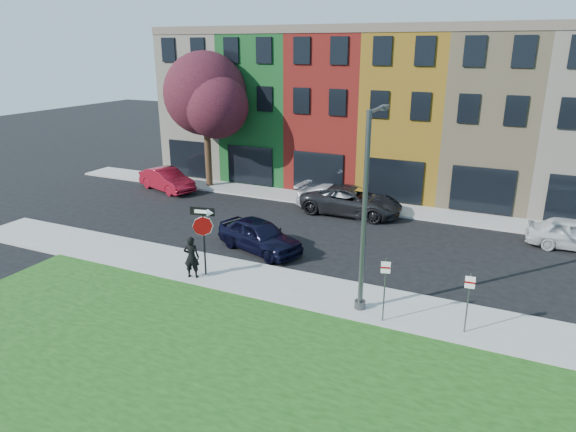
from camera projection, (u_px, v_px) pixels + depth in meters
The scene contains 15 objects.
ground at pixel (277, 329), 17.65m from camera, with size 120.00×120.00×0.00m, color black.
sidewalk_near at pixel (359, 302), 19.41m from camera, with size 40.00×3.00×0.12m, color gray.
sidewalk_far at pixel (341, 202), 31.73m from camera, with size 40.00×2.40×0.12m, color gray.
rowhouse_block at pixel (380, 111), 35.29m from camera, with size 30.00×10.12×10.00m.
stop_sign at pixel (203, 227), 20.96m from camera, with size 1.04×0.26×2.95m.
man at pixel (192, 257), 21.08m from camera, with size 0.75×0.61×1.78m, color black.
sedan_near at pixel (260, 235), 24.19m from camera, with size 4.87×3.19×1.54m, color black.
parked_car_red at pixel (167, 180), 34.35m from camera, with size 4.82×2.98×1.50m, color maroon.
parked_car_silver at pixel (339, 199), 29.91m from camera, with size 5.30×2.45×1.50m, color silver.
parked_car_dark at pixel (352, 201), 29.50m from camera, with size 5.78×2.67×1.60m, color black.
parked_car_white at pixel (576, 234), 24.41m from camera, with size 4.41×1.90×1.48m, color silver.
street_lamp at pixel (366, 212), 17.87m from camera, with size 0.40×2.58×7.19m.
parking_sign_a at pixel (385, 283), 17.50m from camera, with size 0.31×0.12×2.37m.
parking_sign_b at pixel (468, 296), 16.83m from camera, with size 0.32×0.09×2.15m.
tree_purple at pixel (207, 96), 33.58m from camera, with size 6.53×5.71×8.90m.
Camera 1 is at (6.91, -13.90, 9.27)m, focal length 32.00 mm.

